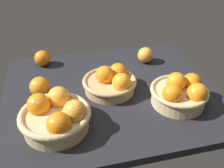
% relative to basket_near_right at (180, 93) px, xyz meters
% --- Properties ---
extents(market_tray, '(0.84, 0.72, 0.03)m').
position_rel_basket_near_right_xyz_m(market_tray, '(-0.23, 0.14, -0.06)').
color(market_tray, black).
rests_on(market_tray, ground).
extents(basket_near_right, '(0.21, 0.21, 0.12)m').
position_rel_basket_near_right_xyz_m(basket_near_right, '(0.00, 0.00, 0.00)').
color(basket_near_right, tan).
rests_on(basket_near_right, market_tray).
extents(basket_near_left, '(0.23, 0.23, 0.11)m').
position_rel_basket_near_right_xyz_m(basket_near_left, '(-0.45, -0.03, 0.00)').
color(basket_near_left, tan).
rests_on(basket_near_left, market_tray).
extents(basket_center, '(0.21, 0.21, 0.10)m').
position_rel_basket_near_right_xyz_m(basket_center, '(-0.22, 0.15, -0.01)').
color(basket_center, tan).
rests_on(basket_center, market_tray).
extents(loose_orange_front_gap, '(0.07, 0.07, 0.07)m').
position_rel_basket_near_right_xyz_m(loose_orange_front_gap, '(-0.49, 0.42, -0.01)').
color(loose_orange_front_gap, orange).
rests_on(loose_orange_front_gap, market_tray).
extents(loose_orange_back_gap, '(0.08, 0.08, 0.08)m').
position_rel_basket_near_right_xyz_m(loose_orange_back_gap, '(-0.50, 0.18, -0.01)').
color(loose_orange_back_gap, orange).
rests_on(loose_orange_back_gap, market_tray).
extents(loose_orange_side_gap, '(0.07, 0.07, 0.07)m').
position_rel_basket_near_right_xyz_m(loose_orange_side_gap, '(-0.01, 0.34, -0.01)').
color(loose_orange_side_gap, '#F49E33').
rests_on(loose_orange_side_gap, market_tray).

